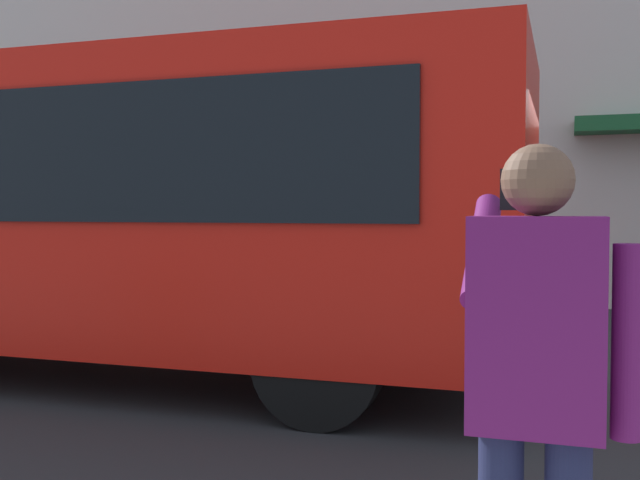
# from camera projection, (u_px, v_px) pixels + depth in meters

# --- Properties ---
(ground_plane) EXTENTS (60.00, 60.00, 0.00)m
(ground_plane) POSITION_uv_depth(u_px,v_px,m) (427.00, 389.00, 6.82)
(ground_plane) COLOR #2B2B2D
(red_bus) EXTENTS (9.05, 2.54, 3.08)m
(red_bus) POSITION_uv_depth(u_px,v_px,m) (70.00, 206.00, 7.53)
(red_bus) COLOR red
(red_bus) RESTS_ON ground_plane
(pedestrian_photographer) EXTENTS (0.53, 0.52, 1.70)m
(pedestrian_photographer) POSITION_uv_depth(u_px,v_px,m) (537.00, 375.00, 2.28)
(pedestrian_photographer) COLOR #1E2347
(pedestrian_photographer) RESTS_ON sidewalk_curb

